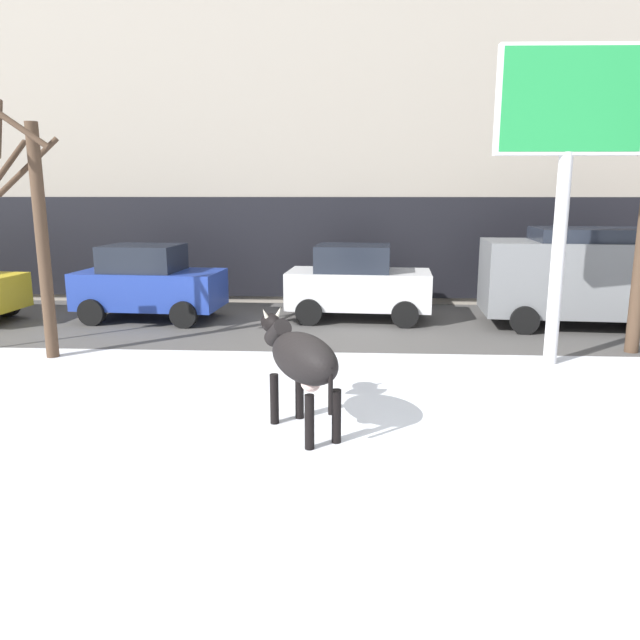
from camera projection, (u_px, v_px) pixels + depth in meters
The scene contains 12 objects.
ground_plane at pixel (316, 447), 7.49m from camera, with size 120.00×120.00×0.00m, color white.
road_strip at pixel (335, 323), 14.67m from camera, with size 60.00×5.60×0.01m, color #514F4C.
building_facade at pixel (342, 83), 18.85m from camera, with size 44.00×6.10×13.00m.
cow_black at pixel (301, 359), 7.80m from camera, with size 1.39×1.81×1.54m.
billboard at pixel (569, 121), 10.28m from camera, with size 2.53×0.30×5.56m.
car_blue_hatchback at pixel (149, 283), 14.89m from camera, with size 3.60×2.11×1.86m.
car_white_hatchback at pixel (358, 283), 14.91m from camera, with size 3.60×2.11×1.86m.
car_grey_van at pixel (586, 275), 13.99m from camera, with size 4.72×2.35×2.32m.
pedestrian_near_billboard at pixel (201, 269), 17.94m from camera, with size 0.36×0.24×1.73m.
pedestrian_by_cars at pixel (114, 269), 18.08m from camera, with size 0.36×0.24×1.73m.
pedestrian_far_left at pixel (324, 270), 17.73m from camera, with size 0.36×0.24×1.73m.
bare_tree_far_back at pixel (37, 225), 11.11m from camera, with size 1.37×1.60×4.78m.
Camera 1 is at (0.44, -6.99, 3.09)m, focal length 33.74 mm.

